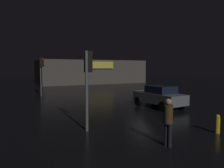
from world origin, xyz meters
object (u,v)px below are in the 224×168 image
store_building (90,72)px  pedestrian (168,119)px  traffic_signal_opposite (42,68)px  car_near (159,96)px  fire_hydrant (217,124)px  traffic_signal_main (88,73)px

store_building → pedestrian: 34.74m
traffic_signal_opposite → car_near: 12.60m
store_building → traffic_signal_opposite: size_ratio=4.86×
store_building → fire_hydrant: 33.74m
traffic_signal_opposite → fire_hydrant: 17.60m
store_building → traffic_signal_opposite: store_building is taller
traffic_signal_main → car_near: (6.72, 3.30, -1.85)m
pedestrian → fire_hydrant: 3.19m
traffic_signal_main → fire_hydrant: bearing=-30.3°
car_near → pedestrian: (-4.77, -6.59, 0.23)m
fire_hydrant → traffic_signal_opposite: bearing=107.2°
car_near → pedestrian: bearing=-125.9°
traffic_signal_opposite → pedestrian: size_ratio=2.19×
store_building → pedestrian: (-9.25, -33.47, -1.06)m
car_near → traffic_signal_opposite: bearing=123.3°
pedestrian → traffic_signal_main: bearing=120.7°
traffic_signal_opposite → fire_hydrant: size_ratio=4.64×
car_near → traffic_signal_main: bearing=-153.8°
traffic_signal_opposite → fire_hydrant: (5.16, -16.64, -2.52)m
traffic_signal_opposite → car_near: bearing=-56.7°
traffic_signal_main → traffic_signal_opposite: bearing=90.4°
traffic_signal_main → fire_hydrant: traffic_signal_main is taller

